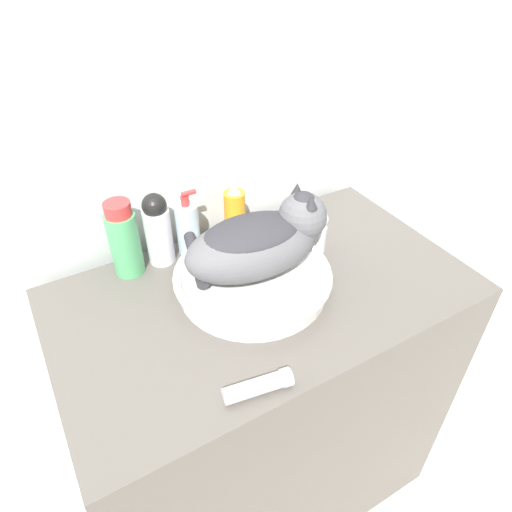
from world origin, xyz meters
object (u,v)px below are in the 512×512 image
Objects in this scene: soap_pump_bottle at (188,228)px; lotion_bottle_white at (158,229)px; cat at (259,240)px; faucet at (315,230)px; cream_tube at (259,386)px; mouthwash_bottle at (124,240)px; spray_bottle_trigger at (235,214)px.

soap_pump_bottle is 0.92× the size of lotion_bottle_white.
faucet is at bearing 16.15° from cat.
lotion_bottle_white is 1.41× the size of cream_tube.
faucet is 0.46m from mouthwash_bottle.
spray_bottle_trigger is (0.21, 0.00, -0.02)m from lotion_bottle_white.
lotion_bottle_white is (-0.16, 0.20, -0.04)m from cat.
spray_bottle_trigger is at bearing 0.00° from lotion_bottle_white.
mouthwash_bottle is (-0.16, 0.00, 0.02)m from soap_pump_bottle.
faucet is 1.09× the size of cream_tube.
soap_pump_bottle is 0.08m from lotion_bottle_white.
faucet reaches higher than cream_tube.
cat reaches higher than spray_bottle_trigger.
cat is 1.94× the size of soap_pump_bottle.
mouthwash_bottle reaches higher than spray_bottle_trigger.
soap_pump_bottle reaches higher than cream_tube.
mouthwash_bottle reaches higher than faucet.
lotion_bottle_white is at bearing 133.00° from cat.
cream_tube is (0.01, -0.46, -0.08)m from lotion_bottle_white.
cat is 0.26m from lotion_bottle_white.
spray_bottle_trigger is at bearing 0.00° from soap_pump_bottle.
lotion_bottle_white is 0.08m from mouthwash_bottle.
mouthwash_bottle is at bearing 180.00° from soap_pump_bottle.
lotion_bottle_white is at bearing -36.32° from faucet.
cat is 0.22m from spray_bottle_trigger.
cream_tube is at bearing -113.09° from spray_bottle_trigger.
spray_bottle_trigger is at bearing 81.74° from cat.
cat is at bearing 59.51° from cream_tube.
faucet is at bearing -50.12° from spray_bottle_trigger.
cat is 2.30× the size of faucet.
spray_bottle_trigger reaches higher than cream_tube.
cream_tube is (-0.20, -0.46, -0.05)m from spray_bottle_trigger.
cat is at bearing -39.52° from mouthwash_bottle.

